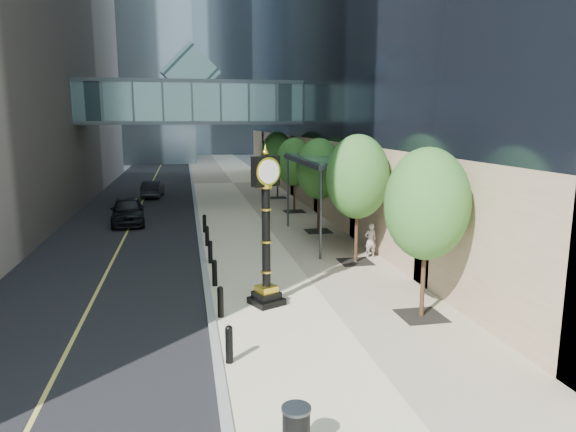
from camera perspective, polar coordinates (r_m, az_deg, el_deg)
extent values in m
plane|color=gray|center=(13.50, 5.91, -16.96)|extent=(320.00, 320.00, 0.00)
cube|color=black|center=(51.89, -15.00, 3.34)|extent=(8.00, 180.00, 0.02)
cube|color=beige|center=(51.99, -6.16, 3.68)|extent=(8.00, 180.00, 0.06)
cube|color=gray|center=(51.78, -10.57, 3.54)|extent=(0.25, 180.00, 0.07)
cube|color=#96ACBD|center=(134.03, -13.07, 21.63)|extent=(22.00, 22.00, 65.00)
cube|color=#44686E|center=(39.43, -10.65, 12.26)|extent=(17.00, 4.00, 3.00)
cube|color=#383F44|center=(39.41, -10.58, 10.15)|extent=(17.00, 4.20, 0.25)
cube|color=#383F44|center=(39.50, -10.73, 14.36)|extent=(17.00, 4.20, 0.25)
cube|color=#44686E|center=(39.55, -10.76, 15.30)|extent=(4.24, 3.00, 4.24)
cube|color=#383F44|center=(26.47, 4.37, 6.16)|extent=(3.00, 8.00, 0.25)
cube|color=#44686E|center=(26.46, 4.38, 6.48)|extent=(2.80, 7.80, 0.06)
cylinder|color=#383F44|center=(22.86, 3.66, 0.15)|extent=(0.12, 0.12, 4.20)
cylinder|color=#383F44|center=(29.97, 0.01, 2.67)|extent=(0.12, 0.12, 4.20)
cylinder|color=black|center=(13.69, -6.55, -14.18)|extent=(0.20, 0.20, 0.90)
cylinder|color=black|center=(16.65, -7.50, -9.60)|extent=(0.20, 0.20, 0.90)
cylinder|color=black|center=(19.68, -8.15, -6.42)|extent=(0.20, 0.20, 0.90)
cylinder|color=black|center=(22.76, -8.62, -4.09)|extent=(0.20, 0.20, 0.90)
cylinder|color=black|center=(25.86, -8.98, -2.32)|extent=(0.20, 0.20, 0.90)
cylinder|color=black|center=(28.99, -9.26, -0.93)|extent=(0.20, 0.20, 0.90)
cube|color=black|center=(17.26, 14.58, -10.68)|extent=(1.40, 1.40, 0.02)
cylinder|color=#40291B|center=(16.81, 14.80, -6.16)|extent=(0.14, 0.14, 2.86)
ellipsoid|color=#265E22|center=(16.32, 15.17, 1.30)|extent=(2.62, 2.62, 3.49)
cube|color=black|center=(22.97, 7.51, -5.06)|extent=(1.40, 1.40, 0.02)
cylinder|color=#40291B|center=(22.62, 7.60, -1.46)|extent=(0.14, 0.14, 2.97)
ellipsoid|color=#265E22|center=(22.25, 7.74, 4.34)|extent=(2.73, 2.73, 3.63)
cube|color=black|center=(29.01, 3.38, -1.69)|extent=(1.40, 1.40, 0.02)
cylinder|color=#40291B|center=(28.75, 3.41, 0.99)|extent=(0.14, 0.14, 2.77)
ellipsoid|color=#265E22|center=(28.47, 3.46, 5.24)|extent=(2.54, 2.54, 3.39)
cube|color=black|center=(35.21, 0.70, 0.51)|extent=(1.40, 1.40, 0.02)
cylinder|color=#40291B|center=(35.01, 0.71, 2.65)|extent=(0.14, 0.14, 2.68)
ellipsoid|color=#265E22|center=(34.78, 0.71, 6.03)|extent=(2.45, 2.45, 3.27)
cube|color=black|center=(41.51, -1.17, 2.05)|extent=(1.40, 1.40, 0.02)
cylinder|color=#40291B|center=(41.33, -1.18, 3.97)|extent=(0.14, 0.14, 2.81)
ellipsoid|color=#265E22|center=(41.13, -1.19, 6.97)|extent=(2.58, 2.58, 3.43)
cube|color=black|center=(17.73, -2.40, -9.41)|extent=(1.31, 1.31, 0.22)
cube|color=black|center=(17.66, -2.40, -8.74)|extent=(1.02, 1.02, 0.22)
cube|color=gold|center=(17.59, -2.41, -8.07)|extent=(0.80, 0.80, 0.22)
cylinder|color=black|center=(17.09, -2.45, -2.33)|extent=(0.28, 0.28, 3.39)
cube|color=black|center=(16.74, -2.51, 4.99)|extent=(0.98, 0.69, 0.98)
cylinder|color=white|center=(16.93, -2.61, 5.06)|extent=(0.71, 0.36, 0.77)
cylinder|color=white|center=(16.55, -2.41, 4.93)|extent=(0.71, 0.36, 0.77)
sphere|color=gold|center=(16.69, -2.53, 7.05)|extent=(0.22, 0.22, 0.22)
cylinder|color=black|center=(10.37, 0.92, -22.89)|extent=(0.60, 0.60, 0.90)
imported|color=#A6A098|center=(23.64, 9.14, -2.69)|extent=(0.61, 0.43, 1.59)
imported|color=black|center=(32.64, -17.40, 0.58)|extent=(2.35, 4.92, 1.62)
imported|color=black|center=(43.61, -14.79, 2.95)|extent=(1.74, 4.22, 1.36)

